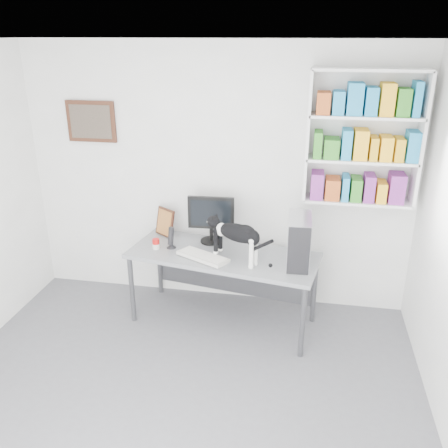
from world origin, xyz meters
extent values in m
cube|color=#5E5E63|center=(0.00, 0.00, 0.01)|extent=(4.00, 4.00, 0.01)
cube|color=white|center=(0.00, 0.00, 2.70)|extent=(4.00, 4.00, 0.01)
cube|color=silver|center=(0.00, 2.00, 1.35)|extent=(4.00, 0.01, 2.70)
cube|color=silver|center=(1.40, 1.85, 1.85)|extent=(1.03, 0.28, 1.24)
cube|color=#452616|center=(-1.30, 1.97, 1.90)|extent=(0.52, 0.04, 0.42)
cube|color=slate|center=(0.17, 1.47, 0.38)|extent=(1.92, 1.00, 0.76)
cube|color=black|center=(0.00, 1.72, 1.01)|extent=(0.48, 0.24, 0.50)
cube|color=beige|center=(0.00, 1.33, 0.78)|extent=(0.54, 0.40, 0.04)
cube|color=silver|center=(0.88, 1.39, 0.99)|extent=(0.22, 0.46, 0.46)
cylinder|color=black|center=(-0.36, 1.51, 0.87)|extent=(0.13, 0.13, 0.23)
cube|color=#452616|center=(-0.51, 1.81, 0.91)|extent=(0.26, 0.22, 0.30)
cylinder|color=red|center=(-0.50, 1.46, 0.81)|extent=(0.08, 0.08, 0.10)
camera|label=1|loc=(0.92, -2.61, 2.75)|focal=38.00mm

